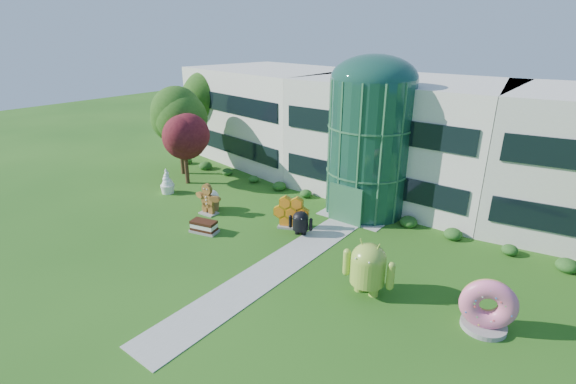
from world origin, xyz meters
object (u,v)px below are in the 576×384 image
Objects in this scene: donut at (488,304)px; gingerbread at (208,199)px; android_green at (368,265)px; android_black at (301,221)px.

gingerbread is (-19.80, 0.94, -0.11)m from donut.
android_green reaches higher than android_black.
donut is at bearing -29.73° from android_black.
android_green is at bearing -11.14° from gingerbread.
android_black is (-6.72, 3.29, -0.68)m from android_green.
donut is 1.01× the size of gingerbread.
android_green is 7.51m from android_black.
gingerbread is (-14.20, 1.80, -0.46)m from android_green.
android_black is at bearing 149.79° from donut.
gingerbread is (-7.48, -1.49, 0.22)m from android_black.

